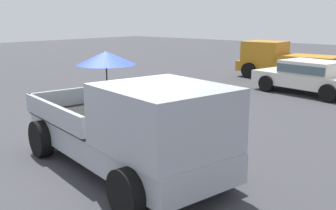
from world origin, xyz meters
TOP-DOWN VIEW (x-y plane):
  - ground_plane at (0.00, 0.00)m, footprint 80.00×80.00m
  - pickup_truck_main at (0.45, -0.08)m, footprint 5.31×3.02m
  - pickup_truck_red at (-2.78, 13.53)m, footprint 4.89×2.37m
  - parked_sedan_near at (-0.20, 10.31)m, footprint 4.54×2.54m

SIDE VIEW (x-z plane):
  - ground_plane at x=0.00m, z-range 0.00..0.00m
  - parked_sedan_near at x=-0.20m, z-range 0.08..1.41m
  - pickup_truck_red at x=-2.78m, z-range -0.03..1.77m
  - pickup_truck_main at x=0.45m, z-range -0.19..2.13m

